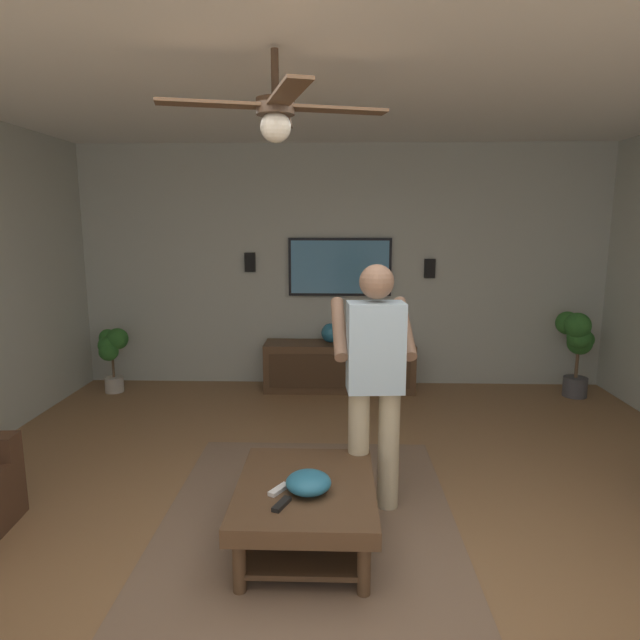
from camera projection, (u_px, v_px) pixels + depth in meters
ground_plane at (346, 584)px, 2.87m from camera, size 8.92×8.92×0.00m
wall_back_tv at (342, 267)px, 6.34m from camera, size 0.10×6.27×2.78m
ceiling_slab at (352, 6)px, 2.38m from camera, size 7.63×6.27×0.10m
area_rug at (308, 527)px, 3.41m from camera, size 2.61×1.88×0.01m
coffee_table at (306, 500)px, 3.16m from camera, size 1.00×0.80×0.40m
media_console at (339, 366)px, 6.20m from camera, size 0.45×1.70×0.55m
tv at (340, 267)px, 6.24m from camera, size 0.05×1.19×0.67m
person_standing at (375, 373)px, 3.51m from camera, size 0.56×0.56×1.64m
potted_plant_tall at (577, 341)px, 5.89m from camera, size 0.43×0.42×0.95m
potted_plant_short at (112, 350)px, 6.07m from camera, size 0.33×0.35×0.74m
bowl at (308, 483)px, 3.03m from camera, size 0.26×0.26×0.12m
remote_white at (279, 490)px, 3.05m from camera, size 0.15×0.12×0.02m
remote_black at (282, 504)px, 2.89m from camera, size 0.16×0.10×0.02m
vase_round at (331, 333)px, 6.17m from camera, size 0.22×0.22×0.22m
wall_speaker_left at (430, 268)px, 6.23m from camera, size 0.06×0.12×0.22m
wall_speaker_right at (250, 262)px, 6.28m from camera, size 0.06×0.12×0.22m
ceiling_fan at (277, 113)px, 2.80m from camera, size 1.19×1.19×0.46m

